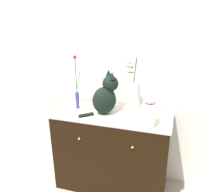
{
  "coord_description": "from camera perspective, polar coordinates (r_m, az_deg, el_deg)",
  "views": [
    {
      "loc": [
        0.57,
        -1.98,
        1.87
      ],
      "look_at": [
        0.0,
        0.0,
        1.04
      ],
      "focal_mm": 38.2,
      "sensor_mm": 36.0,
      "label": 1
    }
  ],
  "objects": [
    {
      "name": "candle_pillar",
      "position": [
        2.26,
        9.52,
        -3.65
      ],
      "size": [
        0.04,
        0.04,
        0.1
      ],
      "color": "beige",
      "rests_on": "sideboard"
    },
    {
      "name": "sideboard",
      "position": [
        2.52,
        -0.0,
        -12.98
      ],
      "size": [
        1.15,
        0.47,
        0.86
      ],
      "color": "black",
      "rests_on": "ground_plane"
    },
    {
      "name": "cat_sitting",
      "position": [
        2.24,
        -1.52,
        0.02
      ],
      "size": [
        0.36,
        0.32,
        0.42
      ],
      "color": "black",
      "rests_on": "sideboard"
    },
    {
      "name": "vase_glass_clear",
      "position": [
        2.22,
        5.57,
        0.48
      ],
      "size": [
        0.15,
        0.12,
        0.48
      ],
      "color": "silver",
      "rests_on": "bowl_porcelain"
    },
    {
      "name": "vase_slim_green",
      "position": [
        2.36,
        -8.4,
        0.96
      ],
      "size": [
        0.07,
        0.04,
        0.54
      ],
      "color": "#3B3E8B",
      "rests_on": "sideboard"
    },
    {
      "name": "ground_plane",
      "position": [
        2.78,
        0.0,
        -20.25
      ],
      "size": [
        6.0,
        6.0,
        0.0
      ],
      "primitive_type": "plane",
      "color": "#A19191"
    },
    {
      "name": "bowl_porcelain",
      "position": [
        2.29,
        5.48,
        -3.52
      ],
      "size": [
        0.21,
        0.21,
        0.06
      ],
      "primitive_type": "cylinder",
      "color": "white",
      "rests_on": "sideboard"
    },
    {
      "name": "wall_back",
      "position": [
        2.42,
        1.97,
        8.31
      ],
      "size": [
        4.4,
        0.08,
        2.6
      ],
      "primitive_type": "cube",
      "color": "white",
      "rests_on": "ground_plane"
    },
    {
      "name": "jar_lidded_porcelain",
      "position": [
        2.07,
        8.84,
        -3.64
      ],
      "size": [
        0.11,
        0.11,
        0.29
      ],
      "color": "silver",
      "rests_on": "sideboard"
    }
  ]
}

